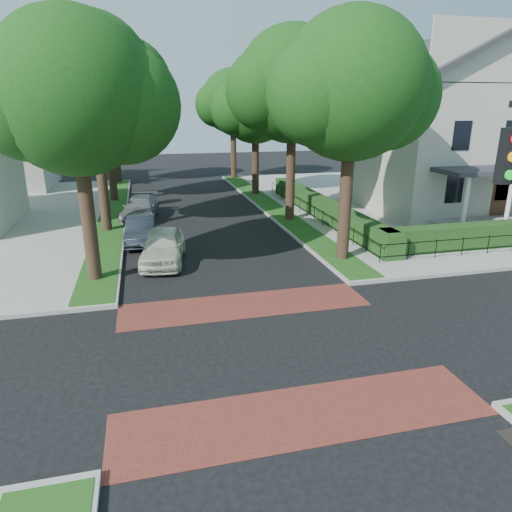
{
  "coord_description": "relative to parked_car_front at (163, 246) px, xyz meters",
  "views": [
    {
      "loc": [
        -3.26,
        -11.69,
        6.92
      ],
      "look_at": [
        0.6,
        3.97,
        1.6
      ],
      "focal_mm": 32.0,
      "sensor_mm": 36.0,
      "label": 1
    }
  ],
  "objects": [
    {
      "name": "ground",
      "position": [
        2.61,
        -8.83,
        -0.78
      ],
      "size": [
        120.0,
        120.0,
        0.0
      ],
      "primitive_type": "plane",
      "color": "black",
      "rests_on": "ground"
    },
    {
      "name": "tree_right_mid",
      "position": [
        8.22,
        6.42,
        7.2
      ],
      "size": [
        8.25,
        7.09,
        11.22
      ],
      "color": "black",
      "rests_on": "sidewalk_ne"
    },
    {
      "name": "sidewalk_ne",
      "position": [
        22.11,
        10.17,
        -0.71
      ],
      "size": [
        30.0,
        30.0,
        0.15
      ],
      "primitive_type": "cube",
      "color": "gray",
      "rests_on": "ground"
    },
    {
      "name": "tree_left_mid",
      "position": [
        -2.78,
        6.41,
        7.56
      ],
      "size": [
        8.0,
        6.88,
        11.48
      ],
      "color": "black",
      "rests_on": "sidewalk_nw"
    },
    {
      "name": "tree_left_near",
      "position": [
        -2.79,
        -1.6,
        6.48
      ],
      "size": [
        7.5,
        6.45,
        10.2
      ],
      "color": "black",
      "rests_on": "sidewalk_nw"
    },
    {
      "name": "crosswalk_near",
      "position": [
        2.61,
        -12.03,
        -0.78
      ],
      "size": [
        9.0,
        2.2,
        0.01
      ],
      "primitive_type": "cube",
      "color": "maroon",
      "rests_on": "ground"
    },
    {
      "name": "grass_strip_ne",
      "position": [
        8.01,
        10.27,
        -0.62
      ],
      "size": [
        1.6,
        29.8,
        0.02
      ],
      "primitive_type": "cube",
      "color": "#234D16",
      "rests_on": "sidewalk_ne"
    },
    {
      "name": "parked_car_middle",
      "position": [
        -0.99,
        3.57,
        -0.1
      ],
      "size": [
        1.72,
        4.24,
        1.37
      ],
      "primitive_type": "imported",
      "rotation": [
        0.0,
        0.0,
        -0.07
      ],
      "color": "black",
      "rests_on": "ground"
    },
    {
      "name": "parked_car_rear",
      "position": [
        -0.99,
        9.05,
        -0.07
      ],
      "size": [
        2.7,
        5.15,
        1.42
      ],
      "primitive_type": "imported",
      "rotation": [
        0.0,
        0.0,
        -0.15
      ],
      "color": "slate",
      "rests_on": "ground"
    },
    {
      "name": "fence_main_road",
      "position": [
        9.51,
        6.17,
        -0.18
      ],
      "size": [
        0.06,
        18.0,
        0.9
      ],
      "primitive_type": null,
      "color": "black",
      "rests_on": "sidewalk_ne"
    },
    {
      "name": "tree_right_near",
      "position": [
        8.22,
        -1.59,
        6.84
      ],
      "size": [
        7.75,
        6.67,
        10.66
      ],
      "color": "black",
      "rests_on": "sidewalk_ne"
    },
    {
      "name": "parked_car_front",
      "position": [
        0.0,
        0.0,
        0.0
      ],
      "size": [
        2.53,
        4.83,
        1.57
      ],
      "primitive_type": "imported",
      "rotation": [
        0.0,
        0.0,
        -0.15
      ],
      "color": "silver",
      "rests_on": "ground"
    },
    {
      "name": "grass_strip_nw",
      "position": [
        -2.79,
        10.27,
        -0.62
      ],
      "size": [
        1.6,
        29.8,
        0.02
      ],
      "primitive_type": "cube",
      "color": "#234D16",
      "rests_on": "sidewalk_nw"
    },
    {
      "name": "hedge_main_road",
      "position": [
        10.31,
        6.17,
        -0.03
      ],
      "size": [
        1.0,
        18.0,
        1.2
      ],
      "primitive_type": "cube",
      "color": "#1A3F15",
      "rests_on": "sidewalk_ne"
    },
    {
      "name": "tree_right_back",
      "position": [
        8.21,
        24.4,
        6.48
      ],
      "size": [
        7.5,
        6.45,
        10.2
      ],
      "color": "black",
      "rests_on": "sidewalk_ne"
    },
    {
      "name": "crosswalk_far",
      "position": [
        2.61,
        -5.63,
        -0.78
      ],
      "size": [
        9.0,
        2.2,
        0.01
      ],
      "primitive_type": "cube",
      "color": "maroon",
      "rests_on": "ground"
    },
    {
      "name": "tree_right_far",
      "position": [
        8.21,
        15.39,
        6.12
      ],
      "size": [
        7.25,
        6.23,
        9.74
      ],
      "color": "black",
      "rests_on": "sidewalk_ne"
    },
    {
      "name": "tree_left_far",
      "position": [
        -2.79,
        15.39,
        6.34
      ],
      "size": [
        7.0,
        6.02,
        9.86
      ],
      "color": "black",
      "rests_on": "sidewalk_nw"
    },
    {
      "name": "house_victorian",
      "position": [
        20.12,
        7.09,
        5.24
      ],
      "size": [
        13.0,
        13.05,
        12.48
      ],
      "color": "#B9B5A6",
      "rests_on": "sidewalk_ne"
    },
    {
      "name": "tree_left_back",
      "position": [
        -2.78,
        24.41,
        6.63
      ],
      "size": [
        7.75,
        6.66,
        10.44
      ],
      "color": "black",
      "rests_on": "sidewalk_nw"
    }
  ]
}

